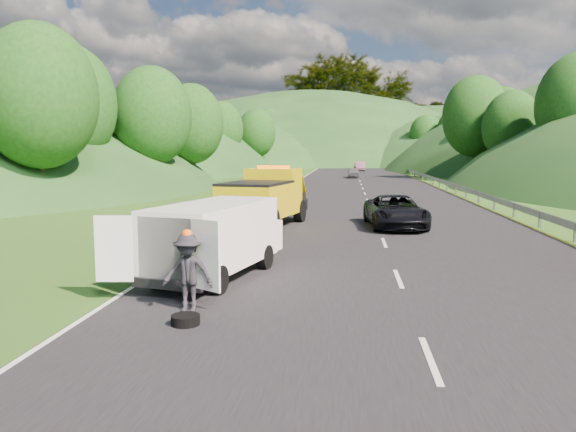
# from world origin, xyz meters

# --- Properties ---
(ground) EXTENTS (320.00, 320.00, 0.00)m
(ground) POSITION_xyz_m (0.00, 0.00, 0.00)
(ground) COLOR #38661E
(ground) RESTS_ON ground
(road_surface) EXTENTS (14.00, 200.00, 0.02)m
(road_surface) POSITION_xyz_m (3.00, 40.00, 0.01)
(road_surface) COLOR black
(road_surface) RESTS_ON ground
(guardrail) EXTENTS (0.06, 140.00, 1.52)m
(guardrail) POSITION_xyz_m (10.30, 52.50, 0.00)
(guardrail) COLOR gray
(guardrail) RESTS_ON ground
(tree_line_left) EXTENTS (14.00, 140.00, 14.00)m
(tree_line_left) POSITION_xyz_m (-19.00, 60.00, 0.00)
(tree_line_left) COLOR #285E1B
(tree_line_left) RESTS_ON ground
(tree_line_right) EXTENTS (14.00, 140.00, 14.00)m
(tree_line_right) POSITION_xyz_m (23.00, 60.00, 0.00)
(tree_line_right) COLOR #285E1B
(tree_line_right) RESTS_ON ground
(hills_backdrop) EXTENTS (201.00, 288.60, 44.00)m
(hills_backdrop) POSITION_xyz_m (6.50, 134.70, 0.00)
(hills_backdrop) COLOR #2D5B23
(hills_backdrop) RESTS_ON ground
(tow_truck) EXTENTS (3.49, 6.81, 2.79)m
(tow_truck) POSITION_xyz_m (-2.14, 7.97, 1.36)
(tow_truck) COLOR black
(tow_truck) RESTS_ON ground
(white_van) EXTENTS (3.82, 6.31, 2.10)m
(white_van) POSITION_xyz_m (-1.99, -2.35, 1.18)
(white_van) COLOR black
(white_van) RESTS_ON ground
(woman) EXTENTS (0.72, 0.79, 1.78)m
(woman) POSITION_xyz_m (-2.68, -0.30, 0.00)
(woman) COLOR white
(woman) RESTS_ON ground
(child) EXTENTS (0.60, 0.51, 1.11)m
(child) POSITION_xyz_m (-2.91, -1.45, 0.00)
(child) COLOR #C8C66B
(child) RESTS_ON ground
(worker) EXTENTS (1.12, 0.65, 1.72)m
(worker) POSITION_xyz_m (-1.86, -5.61, 0.00)
(worker) COLOR black
(worker) RESTS_ON ground
(suitcase) EXTENTS (0.37, 0.27, 0.54)m
(suitcase) POSITION_xyz_m (-5.21, -0.26, 0.27)
(suitcase) COLOR #514B3D
(suitcase) RESTS_ON ground
(spare_tire) EXTENTS (0.59, 0.59, 0.20)m
(spare_tire) POSITION_xyz_m (-1.65, -6.58, 0.00)
(spare_tire) COLOR black
(spare_tire) RESTS_ON ground
(passing_suv) EXTENTS (2.86, 5.42, 1.45)m
(passing_suv) POSITION_xyz_m (3.77, 8.38, 0.00)
(passing_suv) COLOR black
(passing_suv) RESTS_ON ground
(dist_car_a) EXTENTS (1.51, 3.77, 1.28)m
(dist_car_a) POSITION_xyz_m (2.36, 53.22, 0.00)
(dist_car_a) COLOR #505156
(dist_car_a) RESTS_ON ground
(dist_car_b) EXTENTS (1.63, 4.66, 1.54)m
(dist_car_b) POSITION_xyz_m (3.70, 76.75, 0.00)
(dist_car_b) COLOR #6E4959
(dist_car_b) RESTS_ON ground
(dist_car_c) EXTENTS (1.79, 4.41, 1.28)m
(dist_car_c) POSITION_xyz_m (3.62, 84.60, 0.00)
(dist_car_c) COLOR #93494F
(dist_car_c) RESTS_ON ground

